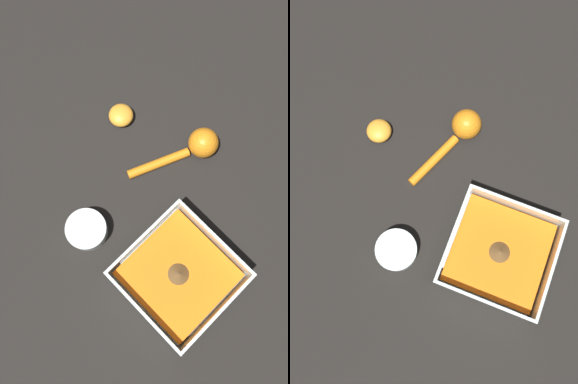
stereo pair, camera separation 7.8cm
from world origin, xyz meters
TOP-DOWN VIEW (x-y plane):
  - ground_plane at (0.00, 0.00)m, footprint 4.00×4.00m
  - square_dish at (-0.02, 0.03)m, footprint 0.21×0.21m
  - spice_bowl at (0.05, -0.17)m, footprint 0.09×0.09m
  - lemon_squeezer at (-0.24, -0.14)m, footprint 0.20×0.11m
  - lemon_half at (-0.18, -0.31)m, footprint 0.06×0.06m

SIDE VIEW (x-z plane):
  - ground_plane at x=0.00m, z-range 0.00..0.00m
  - lemon_half at x=-0.18m, z-range 0.00..0.03m
  - spice_bowl at x=0.05m, z-range 0.00..0.04m
  - square_dish at x=-0.02m, z-range -0.01..0.06m
  - lemon_squeezer at x=-0.24m, z-range 0.00..0.06m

